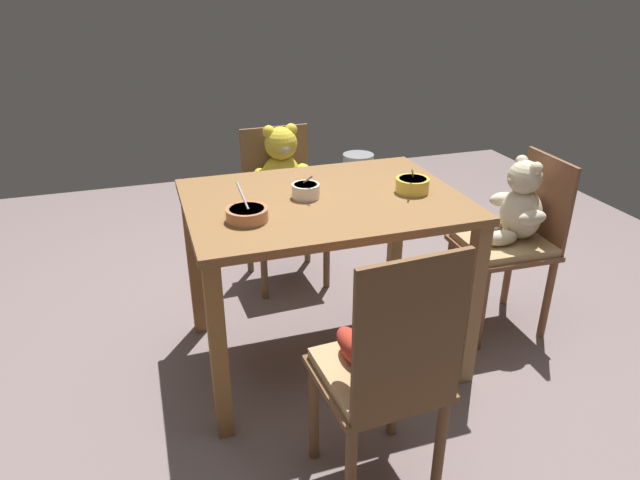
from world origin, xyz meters
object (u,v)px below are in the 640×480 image
dining_table (324,223)px  teddy_chair_far_center (283,183)px  teddy_chair_near_front (386,349)px  porridge_bowl_terracotta_near_left (247,214)px  metal_pail (358,168)px  porridge_bowl_white_center (306,191)px  porridge_bowl_yellow_near_right (412,185)px  teddy_chair_near_right (515,223)px

dining_table → teddy_chair_far_center: (0.02, 0.76, -0.09)m
teddy_chair_near_front → porridge_bowl_terracotta_near_left: teddy_chair_near_front is taller
teddy_chair_near_front → metal_pail: (1.07, 2.91, -0.45)m
teddy_chair_near_front → porridge_bowl_white_center: 0.82m
teddy_chair_far_center → porridge_bowl_yellow_near_right: 0.91m
porridge_bowl_terracotta_near_left → dining_table: bearing=21.8°
porridge_bowl_terracotta_near_left → porridge_bowl_white_center: bearing=30.2°
teddy_chair_far_center → metal_pail: (0.99, 1.39, -0.45)m
porridge_bowl_white_center → metal_pail: bearing=63.0°
teddy_chair_near_right → metal_pail: bearing=-90.8°
metal_pail → teddy_chair_far_center: bearing=-125.5°
dining_table → teddy_chair_far_center: teddy_chair_far_center is taller
teddy_chair_near_front → porridge_bowl_yellow_near_right: 0.86m
porridge_bowl_white_center → porridge_bowl_yellow_near_right: porridge_bowl_yellow_near_right is taller
porridge_bowl_terracotta_near_left → porridge_bowl_yellow_near_right: bearing=6.7°
dining_table → metal_pail: 2.44m
dining_table → teddy_chair_near_right: teddy_chair_near_right is taller
porridge_bowl_white_center → metal_pail: size_ratio=0.47×
teddy_chair_near_front → porridge_bowl_terracotta_near_left: size_ratio=5.65×
teddy_chair_near_front → teddy_chair_near_right: bearing=-56.8°
porridge_bowl_white_center → metal_pail: (1.08, 2.13, -0.67)m
porridge_bowl_yellow_near_right → porridge_bowl_terracotta_near_left: bearing=-173.3°
dining_table → metal_pail: (1.01, 2.15, -0.53)m
porridge_bowl_white_center → porridge_bowl_terracotta_near_left: porridge_bowl_terracotta_near_left is taller
teddy_chair_near_front → porridge_bowl_terracotta_near_left: 0.72m
metal_pail → teddy_chair_near_front: bearing=-110.2°
teddy_chair_near_right → porridge_bowl_yellow_near_right: (-0.54, -0.02, 0.25)m
teddy_chair_near_right → porridge_bowl_terracotta_near_left: 1.28m
teddy_chair_far_center → teddy_chair_near_right: teddy_chair_far_center is taller
porridge_bowl_terracotta_near_left → metal_pail: porridge_bowl_terracotta_near_left is taller
teddy_chair_near_front → porridge_bowl_yellow_near_right: bearing=-34.4°
metal_pail → teddy_chair_near_right: bearing=-92.7°
porridge_bowl_yellow_near_right → porridge_bowl_terracotta_near_left: 0.71m
teddy_chair_near_right → porridge_bowl_terracotta_near_left: bearing=6.4°
porridge_bowl_yellow_near_right → porridge_bowl_terracotta_near_left: porridge_bowl_yellow_near_right is taller
teddy_chair_far_center → porridge_bowl_white_center: (-0.09, -0.74, 0.23)m
metal_pail → porridge_bowl_terracotta_near_left: bearing=-120.6°
teddy_chair_far_center → porridge_bowl_terracotta_near_left: 0.99m
dining_table → teddy_chair_near_right: size_ratio=1.31×
porridge_bowl_terracotta_near_left → metal_pail: 2.74m
teddy_chair_near_right → metal_pail: teddy_chair_near_right is taller
teddy_chair_near_right → porridge_bowl_terracotta_near_left: porridge_bowl_terracotta_near_left is taller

